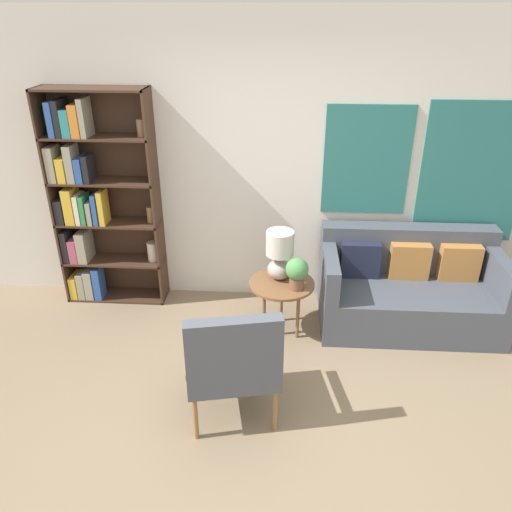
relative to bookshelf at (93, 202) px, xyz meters
name	(u,v)px	position (x,y,z in m)	size (l,w,h in m)	color
ground_plane	(245,444)	(1.58, -1.85, -1.03)	(14.00, 14.00, 0.00)	#847056
wall_back	(267,166)	(1.63, 0.18, 0.32)	(6.40, 0.08, 2.70)	silver
bookshelf	(93,202)	(0.00, 0.00, 0.00)	(0.97, 0.30, 2.06)	#422B1E
armchair	(233,359)	(1.48, -1.61, -0.49)	(0.74, 0.72, 0.94)	olive
couch	(408,289)	(2.96, -0.24, -0.70)	(1.60, 0.83, 0.86)	#474C56
side_table	(282,287)	(1.80, -0.51, -0.56)	(0.57, 0.57, 0.51)	brown
table_lamp	(280,253)	(1.77, -0.43, -0.27)	(0.24, 0.24, 0.45)	#A59E93
potted_plant	(297,272)	(1.92, -0.60, -0.35)	(0.20, 0.20, 0.29)	brown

